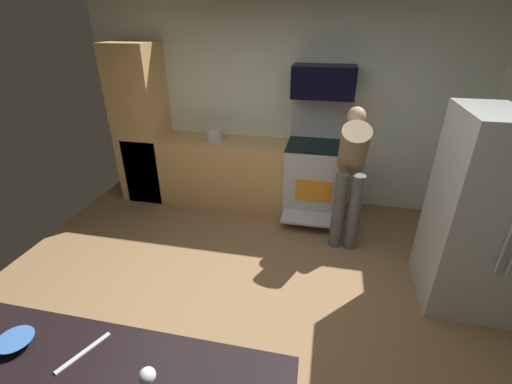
{
  "coord_description": "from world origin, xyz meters",
  "views": [
    {
      "loc": [
        0.6,
        -2.25,
        2.37
      ],
      "look_at": [
        0.06,
        0.3,
        1.05
      ],
      "focal_mm": 24.27,
      "sensor_mm": 36.0,
      "label": 1
    }
  ],
  "objects_px": {
    "stock_pot": "(214,134)",
    "oven_range": "(315,176)",
    "person_cook": "(351,170)",
    "mixing_bowl_large": "(16,342)",
    "refrigerator": "(493,216)",
    "wine_glass_mid": "(147,377)",
    "microwave": "(324,82)"
  },
  "relations": [
    {
      "from": "oven_range",
      "to": "refrigerator",
      "type": "height_order",
      "value": "refrigerator"
    },
    {
      "from": "oven_range",
      "to": "person_cook",
      "type": "bearing_deg",
      "value": -59.85
    },
    {
      "from": "microwave",
      "to": "mixing_bowl_large",
      "type": "height_order",
      "value": "microwave"
    },
    {
      "from": "oven_range",
      "to": "microwave",
      "type": "bearing_deg",
      "value": 90.0
    },
    {
      "from": "refrigerator",
      "to": "mixing_bowl_large",
      "type": "relative_size",
      "value": 10.02
    },
    {
      "from": "microwave",
      "to": "person_cook",
      "type": "height_order",
      "value": "microwave"
    },
    {
      "from": "person_cook",
      "to": "wine_glass_mid",
      "type": "distance_m",
      "value": 2.88
    },
    {
      "from": "person_cook",
      "to": "wine_glass_mid",
      "type": "relative_size",
      "value": 9.27
    },
    {
      "from": "oven_range",
      "to": "refrigerator",
      "type": "distance_m",
      "value": 2.08
    },
    {
      "from": "oven_range",
      "to": "person_cook",
      "type": "distance_m",
      "value": 0.87
    },
    {
      "from": "oven_range",
      "to": "microwave",
      "type": "distance_m",
      "value": 1.18
    },
    {
      "from": "person_cook",
      "to": "mixing_bowl_large",
      "type": "height_order",
      "value": "person_cook"
    },
    {
      "from": "oven_range",
      "to": "wine_glass_mid",
      "type": "distance_m",
      "value": 3.47
    },
    {
      "from": "refrigerator",
      "to": "wine_glass_mid",
      "type": "relative_size",
      "value": 10.69
    },
    {
      "from": "stock_pot",
      "to": "oven_range",
      "type": "bearing_deg",
      "value": -0.53
    },
    {
      "from": "mixing_bowl_large",
      "to": "stock_pot",
      "type": "relative_size",
      "value": 0.72
    },
    {
      "from": "mixing_bowl_large",
      "to": "wine_glass_mid",
      "type": "relative_size",
      "value": 1.07
    },
    {
      "from": "stock_pot",
      "to": "person_cook",
      "type": "bearing_deg",
      "value": -21.09
    },
    {
      "from": "microwave",
      "to": "wine_glass_mid",
      "type": "height_order",
      "value": "microwave"
    },
    {
      "from": "refrigerator",
      "to": "stock_pot",
      "type": "relative_size",
      "value": 7.27
    },
    {
      "from": "mixing_bowl_large",
      "to": "stock_pot",
      "type": "distance_m",
      "value": 3.31
    },
    {
      "from": "oven_range",
      "to": "person_cook",
      "type": "relative_size",
      "value": 0.98
    },
    {
      "from": "oven_range",
      "to": "refrigerator",
      "type": "relative_size",
      "value": 0.85
    },
    {
      "from": "oven_range",
      "to": "microwave",
      "type": "relative_size",
      "value": 2.03
    },
    {
      "from": "mixing_bowl_large",
      "to": "stock_pot",
      "type": "bearing_deg",
      "value": 90.95
    },
    {
      "from": "microwave",
      "to": "stock_pot",
      "type": "xyz_separation_m",
      "value": [
        -1.38,
        -0.08,
        -0.7
      ]
    },
    {
      "from": "mixing_bowl_large",
      "to": "wine_glass_mid",
      "type": "distance_m",
      "value": 0.79
    },
    {
      "from": "wine_glass_mid",
      "to": "stock_pot",
      "type": "distance_m",
      "value": 3.5
    },
    {
      "from": "microwave",
      "to": "stock_pot",
      "type": "bearing_deg",
      "value": -176.67
    },
    {
      "from": "microwave",
      "to": "person_cook",
      "type": "bearing_deg",
      "value": -62.98
    },
    {
      "from": "refrigerator",
      "to": "wine_glass_mid",
      "type": "height_order",
      "value": "refrigerator"
    },
    {
      "from": "oven_range",
      "to": "wine_glass_mid",
      "type": "height_order",
      "value": "oven_range"
    }
  ]
}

